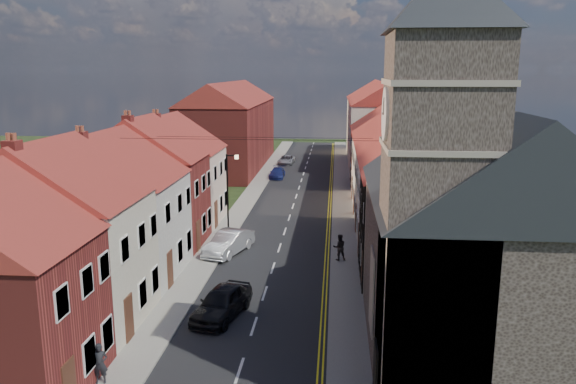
# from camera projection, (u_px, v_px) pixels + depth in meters

# --- Properties ---
(road) EXTENTS (7.00, 90.00, 0.02)m
(road) POSITION_uv_depth(u_px,v_px,m) (293.00, 206.00, 49.88)
(road) COLOR black
(road) RESTS_ON ground
(pavement_left) EXTENTS (1.80, 90.00, 0.12)m
(pavement_left) POSITION_uv_depth(u_px,v_px,m) (244.00, 205.00, 50.24)
(pavement_left) COLOR #A59F96
(pavement_left) RESTS_ON ground
(pavement_right) EXTENTS (1.80, 90.00, 0.12)m
(pavement_right) POSITION_uv_depth(u_px,v_px,m) (343.00, 207.00, 49.50)
(pavement_right) COLOR #A59F96
(pavement_right) RESTS_ON ground
(church) EXTENTS (11.25, 14.25, 15.20)m
(church) POSITION_uv_depth(u_px,v_px,m) (480.00, 227.00, 21.88)
(church) COLOR #2D241F
(church) RESTS_ON ground
(cottage_r_tudor) EXTENTS (8.30, 5.20, 9.00)m
(cottage_r_tudor) POSITION_uv_depth(u_px,v_px,m) (435.00, 205.00, 31.31)
(cottage_r_tudor) COLOR beige
(cottage_r_tudor) RESTS_ON ground
(cottage_r_white_near) EXTENTS (8.30, 6.00, 9.00)m
(cottage_r_white_near) POSITION_uv_depth(u_px,v_px,m) (421.00, 186.00, 36.56)
(cottage_r_white_near) COLOR silver
(cottage_r_white_near) RESTS_ON ground
(cottage_r_cream_mid) EXTENTS (8.30, 5.20, 9.00)m
(cottage_r_cream_mid) POSITION_uv_depth(u_px,v_px,m) (411.00, 171.00, 41.81)
(cottage_r_cream_mid) COLOR beige
(cottage_r_cream_mid) RESTS_ON ground
(cottage_r_pink) EXTENTS (8.30, 6.00, 9.00)m
(cottage_r_pink) POSITION_uv_depth(u_px,v_px,m) (402.00, 160.00, 47.07)
(cottage_r_pink) COLOR silver
(cottage_r_pink) RESTS_ON ground
(cottage_r_white_far) EXTENTS (8.30, 5.20, 9.00)m
(cottage_r_white_far) POSITION_uv_depth(u_px,v_px,m) (396.00, 151.00, 52.33)
(cottage_r_white_far) COLOR #FFE7C9
(cottage_r_white_far) RESTS_ON ground
(cottage_r_cream_far) EXTENTS (8.30, 6.00, 9.00)m
(cottage_r_cream_far) POSITION_uv_depth(u_px,v_px,m) (391.00, 144.00, 57.59)
(cottage_r_cream_far) COLOR maroon
(cottage_r_cream_far) RESTS_ON ground
(cottage_l_cream) EXTENTS (8.30, 6.30, 9.10)m
(cottage_l_cream) POSITION_uv_depth(u_px,v_px,m) (52.00, 233.00, 25.89)
(cottage_l_cream) COLOR beige
(cottage_l_cream) RESTS_ON ground
(cottage_l_white) EXTENTS (8.30, 6.90, 8.80)m
(cottage_l_white) POSITION_uv_depth(u_px,v_px,m) (107.00, 204.00, 32.16)
(cottage_l_white) COLOR silver
(cottage_l_white) RESTS_ON ground
(cottage_l_brick_mid) EXTENTS (8.30, 5.70, 9.10)m
(cottage_l_brick_mid) POSITION_uv_depth(u_px,v_px,m) (143.00, 180.00, 38.06)
(cottage_l_brick_mid) COLOR maroon
(cottage_l_brick_mid) RESTS_ON ground
(cottage_l_pink) EXTENTS (8.30, 6.30, 8.80)m
(cottage_l_pink) POSITION_uv_depth(u_px,v_px,m) (168.00, 168.00, 43.74)
(cottage_l_pink) COLOR #FFE7C9
(cottage_l_pink) RESTS_ON ground
(block_right_far) EXTENTS (8.30, 24.20, 10.50)m
(block_right_far) POSITION_uv_depth(u_px,v_px,m) (380.00, 122.00, 72.31)
(block_right_far) COLOR beige
(block_right_far) RESTS_ON ground
(block_left_far) EXTENTS (8.30, 24.20, 10.50)m
(block_left_far) POSITION_uv_depth(u_px,v_px,m) (230.00, 125.00, 69.00)
(block_left_far) COLOR maroon
(block_left_far) RESTS_ON ground
(lamppost) EXTENTS (0.88, 0.15, 6.00)m
(lamppost) POSITION_uv_depth(u_px,v_px,m) (229.00, 190.00, 39.71)
(lamppost) COLOR black
(lamppost) RESTS_ON pavement_left
(car_near) EXTENTS (2.77, 4.74, 1.51)m
(car_near) POSITION_uv_depth(u_px,v_px,m) (222.00, 302.00, 27.41)
(car_near) COLOR black
(car_near) RESTS_ON ground
(car_mid) EXTENTS (2.95, 4.85, 1.51)m
(car_mid) POSITION_uv_depth(u_px,v_px,m) (229.00, 243.00, 36.89)
(car_mid) COLOR #ADAFB5
(car_mid) RESTS_ON ground
(car_far) EXTENTS (1.59, 3.88, 1.12)m
(car_far) POSITION_uv_depth(u_px,v_px,m) (277.00, 173.00, 62.90)
(car_far) COLOR navy
(car_far) RESTS_ON ground
(car_distant) EXTENTS (2.12, 4.17, 1.13)m
(car_distant) POSITION_uv_depth(u_px,v_px,m) (286.00, 160.00, 72.08)
(car_distant) COLOR #A4A5AC
(car_distant) RESTS_ON ground
(pedestrian_left) EXTENTS (0.66, 0.51, 1.60)m
(pedestrian_left) POSITION_uv_depth(u_px,v_px,m) (100.00, 364.00, 21.36)
(pedestrian_left) COLOR black
(pedestrian_left) RESTS_ON pavement_left
(pedestrian_right) EXTENTS (0.93, 0.80, 1.68)m
(pedestrian_right) POSITION_uv_depth(u_px,v_px,m) (339.00, 247.00, 35.29)
(pedestrian_right) COLOR black
(pedestrian_right) RESTS_ON pavement_right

